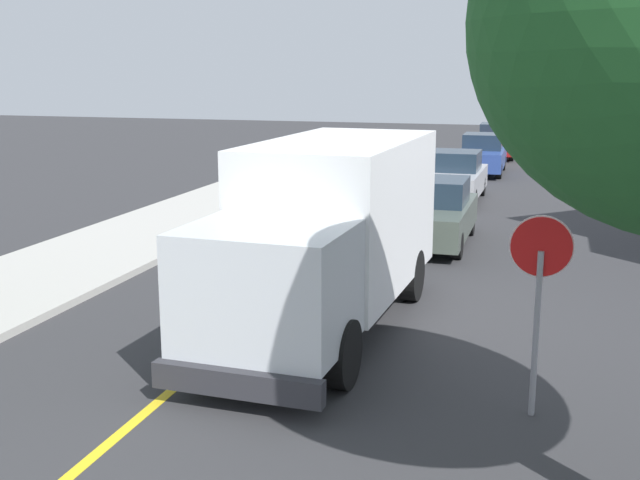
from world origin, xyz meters
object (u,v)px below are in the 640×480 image
at_px(parked_car_far, 482,155).
at_px(parked_car_mid, 454,178).
at_px(parked_car_near, 434,214).
at_px(stop_sign, 540,277).
at_px(box_truck, 329,227).
at_px(parked_car_furthest, 496,141).

bearing_deg(parked_car_far, parked_car_mid, -92.27).
xyz_separation_m(parked_car_near, stop_sign, (2.74, -9.80, 1.06)).
bearing_deg(box_truck, parked_car_near, 83.53).
distance_m(parked_car_mid, parked_car_far, 7.33).
bearing_deg(parked_car_furthest, stop_sign, -85.03).
distance_m(box_truck, parked_car_mid, 13.92).
height_order(parked_car_near, parked_car_mid, same).
bearing_deg(box_truck, parked_car_far, 87.89).
height_order(parked_car_far, parked_car_furthest, same).
bearing_deg(box_truck, stop_sign, -37.93).
xyz_separation_m(box_truck, parked_car_far, (0.78, 21.20, -0.97)).
relative_size(box_truck, parked_car_furthest, 1.64).
xyz_separation_m(parked_car_near, parked_car_mid, (-0.31, 6.84, 0.00)).
height_order(box_truck, stop_sign, box_truck).
xyz_separation_m(parked_car_near, parked_car_far, (-0.02, 14.16, 0.00)).
bearing_deg(parked_car_furthest, parked_car_far, -91.12).
bearing_deg(parked_car_near, parked_car_far, 90.07).
bearing_deg(parked_car_far, parked_car_near, -89.93).
relative_size(parked_car_near, parked_car_mid, 0.99).
distance_m(parked_car_near, parked_car_mid, 6.85).
relative_size(box_truck, parked_car_far, 1.65).
height_order(parked_car_near, parked_car_far, same).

